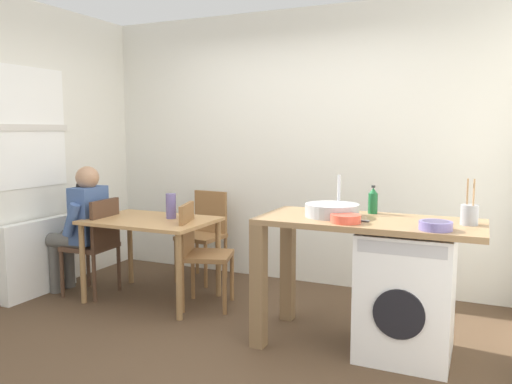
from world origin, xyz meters
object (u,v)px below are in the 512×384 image
object	(u,v)px
chair_opposite	(199,249)
bottle_tall_green	(373,201)
chair_spare_by_wall	(205,230)
mixing_bowl	(346,218)
dining_table	(151,230)
colander	(436,225)
utensil_crock	(469,214)
seated_person	(82,223)
washing_machine	(406,294)
vase	(171,206)
chair_person_seat	(96,241)

from	to	relation	value
chair_opposite	bottle_tall_green	size ratio (longest dim) A/B	4.36
chair_spare_by_wall	mixing_bowl	bearing A→B (deg)	150.35
dining_table	colander	bearing A→B (deg)	-10.68
utensil_crock	seated_person	bearing A→B (deg)	178.54
chair_spare_by_wall	colander	world-z (taller)	colander
bottle_tall_green	mixing_bowl	size ratio (longest dim) A/B	1.03
bottle_tall_green	utensil_crock	xyz separation A→B (m)	(0.66, -0.20, -0.02)
chair_spare_by_wall	mixing_bowl	xyz separation A→B (m)	(1.77, -1.21, 0.44)
chair_spare_by_wall	utensil_crock	distance (m)	2.73
seated_person	chair_opposite	bearing A→B (deg)	-86.88
washing_machine	colander	world-z (taller)	colander
colander	mixing_bowl	bearing A→B (deg)	177.96
chair_opposite	mixing_bowl	distance (m)	1.54
dining_table	vase	distance (m)	0.28
dining_table	chair_person_seat	world-z (taller)	chair_person_seat
mixing_bowl	colander	xyz separation A→B (m)	(0.56, -0.02, 0.00)
mixing_bowl	bottle_tall_green	bearing A→B (deg)	79.33
seated_person	utensil_crock	distance (m)	3.34
chair_opposite	vase	distance (m)	0.48
chair_opposite	utensil_crock	xyz separation A→B (m)	(2.14, -0.22, 0.48)
seated_person	washing_machine	xyz separation A→B (m)	(2.96, -0.14, -0.24)
colander	vase	world-z (taller)	colander
mixing_bowl	dining_table	bearing A→B (deg)	166.81
bottle_tall_green	chair_opposite	bearing A→B (deg)	179.44
colander	washing_machine	bearing A→B (deg)	130.74
washing_machine	vase	distance (m)	2.17
chair_opposite	utensil_crock	distance (m)	2.20
chair_person_seat	seated_person	bearing A→B (deg)	90.00
dining_table	seated_person	bearing A→B (deg)	-171.55
utensil_crock	colander	xyz separation A→B (m)	(-0.18, -0.27, -0.04)
washing_machine	vase	size ratio (longest dim) A/B	3.84
washing_machine	colander	bearing A→B (deg)	-49.26
colander	vase	size ratio (longest dim) A/B	0.89
chair_person_seat	mixing_bowl	bearing A→B (deg)	-101.36
dining_table	vase	size ratio (longest dim) A/B	4.91
mixing_bowl	colander	distance (m)	0.56
dining_table	utensil_crock	xyz separation A→B (m)	(2.62, -0.19, 0.35)
chair_person_seat	mixing_bowl	size ratio (longest dim) A/B	4.51
chair_person_seat	colander	xyz separation A→B (m)	(2.98, -0.36, 0.44)
utensil_crock	vase	bearing A→B (deg)	173.30
chair_opposite	utensil_crock	world-z (taller)	utensil_crock
mixing_bowl	chair_opposite	bearing A→B (deg)	161.49
dining_table	washing_machine	world-z (taller)	washing_machine
chair_spare_by_wall	seated_person	bearing A→B (deg)	52.04
dining_table	chair_spare_by_wall	bearing A→B (deg)	82.19
chair_spare_by_wall	washing_machine	world-z (taller)	chair_spare_by_wall
dining_table	bottle_tall_green	distance (m)	2.00
chair_person_seat	chair_opposite	size ratio (longest dim) A/B	1.00
dining_table	vase	xyz separation A→B (m)	(0.15, 0.10, 0.21)
chair_person_seat	chair_opposite	bearing A→B (deg)	-86.40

